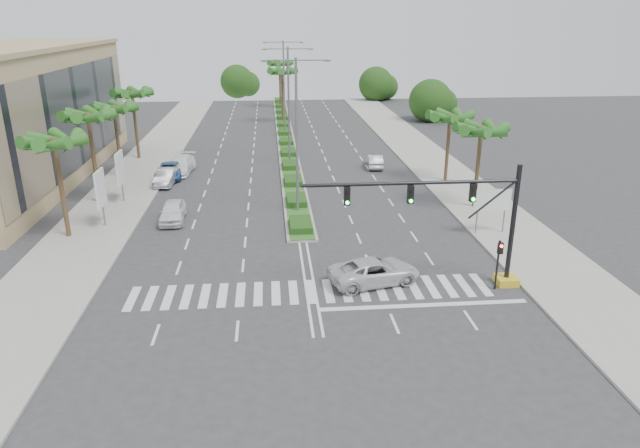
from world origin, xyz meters
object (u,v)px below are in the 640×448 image
object	(u,v)px
car_crossing	(375,271)
car_parked_b	(166,177)
car_parked_d	(181,165)
car_right	(375,161)
car_parked_a	(173,212)
car_parked_c	(170,171)

from	to	relation	value
car_crossing	car_parked_b	bearing A→B (deg)	20.20
car_parked_d	car_crossing	size ratio (longest dim) A/B	1.05
car_parked_b	car_parked_d	bearing A→B (deg)	84.06
car_right	car_parked_a	bearing A→B (deg)	45.05
car_parked_c	car_parked_d	xyz separation A→B (m)	(0.75, 1.85, 0.10)
car_parked_d	car_right	distance (m)	19.83
car_parked_c	car_parked_a	bearing A→B (deg)	-80.72
car_parked_b	car_parked_a	bearing A→B (deg)	-74.12
car_parked_c	car_right	xyz separation A→B (m)	(20.58, 2.28, -0.04)
car_parked_c	car_right	size ratio (longest dim) A/B	1.25
car_parked_a	car_parked_d	world-z (taller)	car_parked_d
car_parked_d	car_crossing	distance (m)	30.53
car_parked_c	car_crossing	distance (m)	29.33
car_parked_b	car_crossing	size ratio (longest dim) A/B	0.84
car_parked_a	car_parked_c	world-z (taller)	car_parked_a
car_parked_b	car_parked_c	xyz separation A→B (m)	(0.00, 2.35, -0.02)
car_parked_a	car_parked_b	xyz separation A→B (m)	(-2.14, 10.39, -0.02)
car_parked_a	car_parked_b	bearing A→B (deg)	99.68
car_parked_b	car_parked_d	world-z (taller)	car_parked_d
car_right	car_parked_d	bearing A→B (deg)	7.13
car_parked_c	car_parked_d	bearing A→B (deg)	67.57
car_parked_c	car_right	distance (m)	20.71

